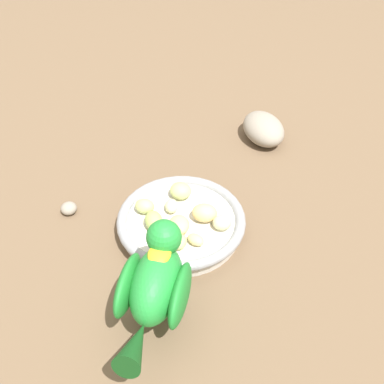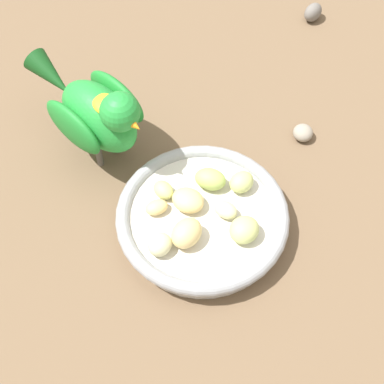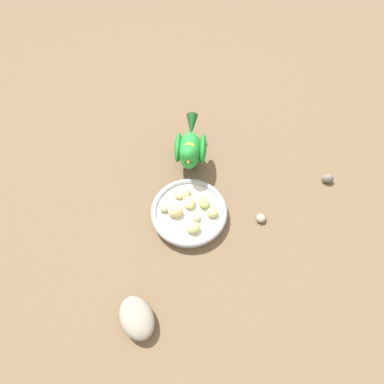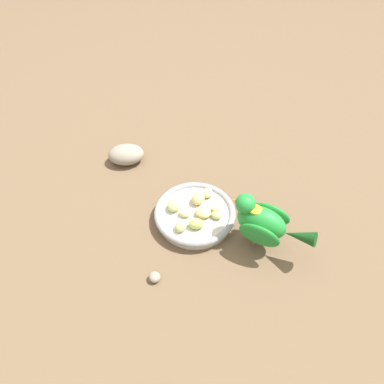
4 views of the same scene
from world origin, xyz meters
TOP-DOWN VIEW (x-y plane):
  - ground_plane at (0.00, 0.00)m, footprint 4.00×4.00m
  - feeding_bowl at (0.01, -0.01)m, footprint 0.19×0.19m
  - apple_piece_0 at (0.03, 0.00)m, footprint 0.03×0.02m
  - apple_piece_1 at (-0.04, -0.03)m, footprint 0.03×0.03m
  - apple_piece_2 at (0.01, -0.05)m, footprint 0.04×0.04m
  - apple_piece_3 at (0.00, 0.03)m, footprint 0.04×0.03m
  - apple_piece_4 at (-0.01, -0.01)m, footprint 0.04×0.03m
  - apple_piece_5 at (-0.01, -0.07)m, footprint 0.03×0.03m
  - apple_piece_6 at (0.06, -0.02)m, footprint 0.04×0.04m
  - apple_piece_7 at (0.03, 0.04)m, footprint 0.03×0.04m
  - apple_piece_8 at (-0.04, -0.01)m, footprint 0.03×0.03m
  - parrot at (-0.14, 0.03)m, footprint 0.19×0.11m
  - rock_large at (0.23, -0.18)m, footprint 0.11×0.09m
  - pebble_0 at (0.07, 0.16)m, footprint 0.03×0.03m

SIDE VIEW (x-z plane):
  - ground_plane at x=0.00m, z-range 0.00..0.00m
  - pebble_0 at x=0.07m, z-range 0.00..0.02m
  - feeding_bowl at x=0.01m, z-range 0.00..0.03m
  - rock_large at x=0.23m, z-range 0.00..0.05m
  - apple_piece_1 at x=-0.04m, z-range 0.02..0.04m
  - apple_piece_0 at x=0.03m, z-range 0.02..0.04m
  - apple_piece_8 at x=-0.04m, z-range 0.02..0.04m
  - apple_piece_4 at x=-0.01m, z-range 0.02..0.05m
  - apple_piece_5 at x=-0.01m, z-range 0.02..0.05m
  - apple_piece_7 at x=0.03m, z-range 0.02..0.05m
  - apple_piece_3 at x=0.00m, z-range 0.02..0.05m
  - apple_piece_6 at x=0.06m, z-range 0.02..0.05m
  - apple_piece_2 at x=0.01m, z-range 0.02..0.05m
  - parrot at x=-0.14m, z-range 0.01..0.14m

